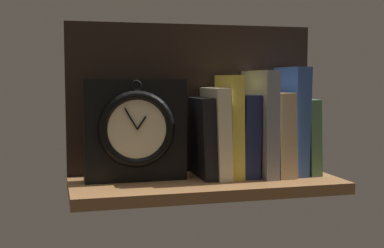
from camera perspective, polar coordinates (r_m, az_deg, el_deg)
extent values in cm
cube|color=brown|center=(119.13, 1.56, -6.69)|extent=(60.98, 24.71, 2.50)
cube|color=black|center=(128.08, 0.09, 2.81)|extent=(60.98, 1.20, 36.01)
cube|color=black|center=(120.02, 1.08, -1.52)|extent=(3.95, 12.58, 18.65)
cube|color=beige|center=(120.87, 2.62, -0.94)|extent=(3.76, 14.49, 20.85)
cube|color=gold|center=(121.76, 4.11, -0.22)|extent=(3.34, 12.86, 23.71)
cube|color=#192147|center=(123.24, 5.73, -1.23)|extent=(4.18, 12.20, 19.19)
cube|color=gray|center=(124.35, 7.38, 0.11)|extent=(3.33, 16.78, 24.78)
cube|color=tan|center=(126.13, 9.02, -1.02)|extent=(4.94, 15.83, 19.76)
cube|color=#2D4C8E|center=(127.61, 10.77, 0.37)|extent=(3.98, 13.61, 25.62)
cube|color=#476B44|center=(129.52, 12.14, -1.28)|extent=(3.41, 13.13, 18.05)
cube|color=black|center=(117.25, -6.26, -0.67)|extent=(22.71, 5.09, 22.71)
torus|color=black|center=(114.30, -6.04, -0.57)|extent=(16.99, 2.09, 16.99)
cylinder|color=beige|center=(114.30, -6.04, -0.57)|extent=(13.71, 0.60, 13.71)
cube|color=black|center=(113.83, -5.54, 0.12)|extent=(2.14, 0.30, 2.94)
cube|color=black|center=(113.41, -6.68, 0.56)|extent=(2.95, 0.30, 4.79)
torus|color=black|center=(114.18, -6.12, 4.20)|extent=(2.44, 0.44, 2.44)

